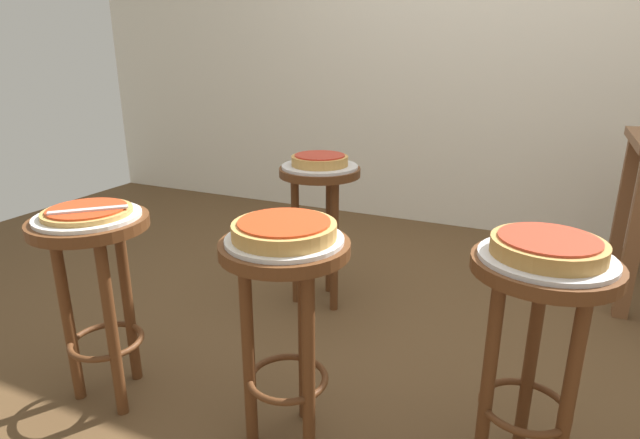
# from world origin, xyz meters

# --- Properties ---
(ground_plane) EXTENTS (6.00, 6.00, 0.00)m
(ground_plane) POSITION_xyz_m (0.00, 0.00, 0.00)
(ground_plane) COLOR brown
(stool_foreground) EXTENTS (0.35, 0.35, 0.63)m
(stool_foreground) POSITION_xyz_m (-0.87, -0.69, 0.46)
(stool_foreground) COLOR #5B3319
(stool_foreground) RESTS_ON ground_plane
(serving_plate_foreground) EXTENTS (0.31, 0.31, 0.01)m
(serving_plate_foreground) POSITION_xyz_m (-0.87, -0.69, 0.64)
(serving_plate_foreground) COLOR white
(serving_plate_foreground) RESTS_ON stool_foreground
(pizza_foreground) EXTENTS (0.26, 0.26, 0.02)m
(pizza_foreground) POSITION_xyz_m (-0.87, -0.69, 0.65)
(pizza_foreground) COLOR tan
(pizza_foreground) RESTS_ON serving_plate_foreground
(stool_middle) EXTENTS (0.35, 0.35, 0.63)m
(stool_middle) POSITION_xyz_m (-0.24, -0.62, 0.46)
(stool_middle) COLOR #5B3319
(stool_middle) RESTS_ON ground_plane
(serving_plate_middle) EXTENTS (0.32, 0.32, 0.01)m
(serving_plate_middle) POSITION_xyz_m (-0.24, -0.62, 0.64)
(serving_plate_middle) COLOR silver
(serving_plate_middle) RESTS_ON stool_middle
(pizza_middle) EXTENTS (0.28, 0.28, 0.05)m
(pizza_middle) POSITION_xyz_m (-0.24, -0.62, 0.67)
(pizza_middle) COLOR tan
(pizza_middle) RESTS_ON serving_plate_middle
(stool_leftside) EXTENTS (0.35, 0.35, 0.63)m
(stool_leftside) POSITION_xyz_m (0.40, -0.47, 0.46)
(stool_leftside) COLOR #5B3319
(stool_leftside) RESTS_ON ground_plane
(serving_plate_leftside) EXTENTS (0.32, 0.32, 0.01)m
(serving_plate_leftside) POSITION_xyz_m (0.40, -0.47, 0.64)
(serving_plate_leftside) COLOR silver
(serving_plate_leftside) RESTS_ON stool_leftside
(pizza_leftside) EXTENTS (0.27, 0.27, 0.05)m
(pizza_leftside) POSITION_xyz_m (0.40, -0.47, 0.67)
(pizza_leftside) COLOR #B78442
(pizza_leftside) RESTS_ON serving_plate_leftside
(stool_rear) EXTENTS (0.35, 0.35, 0.63)m
(stool_rear) POSITION_xyz_m (-0.53, 0.24, 0.46)
(stool_rear) COLOR #5B3319
(stool_rear) RESTS_ON ground_plane
(serving_plate_rear) EXTENTS (0.33, 0.33, 0.01)m
(serving_plate_rear) POSITION_xyz_m (-0.53, 0.24, 0.64)
(serving_plate_rear) COLOR silver
(serving_plate_rear) RESTS_ON stool_rear
(pizza_rear) EXTENTS (0.24, 0.24, 0.05)m
(pizza_rear) POSITION_xyz_m (-0.53, 0.24, 0.67)
(pizza_rear) COLOR tan
(pizza_rear) RESTS_ON serving_plate_rear
(pizza_server_knife) EXTENTS (0.18, 0.17, 0.01)m
(pizza_server_knife) POSITION_xyz_m (-0.84, -0.71, 0.67)
(pizza_server_knife) COLOR silver
(pizza_server_knife) RESTS_ON pizza_foreground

